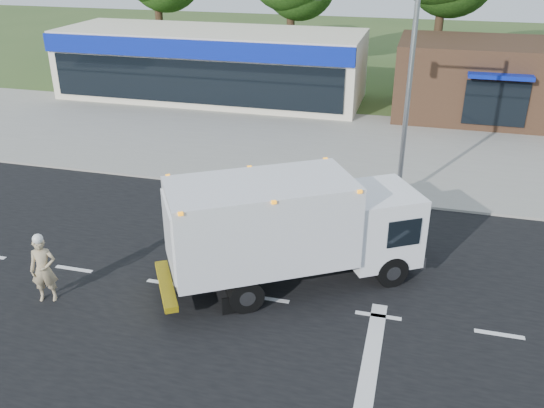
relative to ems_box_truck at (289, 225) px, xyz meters
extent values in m
plane|color=#385123|center=(-0.36, -0.95, -1.86)|extent=(120.00, 120.00, 0.00)
cube|color=black|center=(-0.36, -0.95, -1.86)|extent=(60.00, 14.00, 0.02)
cube|color=gray|center=(-0.36, 7.25, -1.80)|extent=(60.00, 2.40, 0.12)
cube|color=gray|center=(-0.36, 13.05, -1.85)|extent=(60.00, 9.00, 0.02)
cube|color=silver|center=(-6.36, -0.95, -1.85)|extent=(1.20, 0.15, 0.01)
cube|color=silver|center=(-3.36, -0.95, -1.85)|extent=(1.20, 0.15, 0.01)
cube|color=silver|center=(-0.36, -0.95, -1.85)|extent=(1.20, 0.15, 0.01)
cube|color=silver|center=(2.64, -0.95, -1.85)|extent=(1.20, 0.15, 0.01)
cube|color=silver|center=(5.64, -0.95, -1.85)|extent=(1.20, 0.15, 0.01)
cube|color=silver|center=(2.64, -3.95, -1.85)|extent=(0.40, 7.00, 0.01)
cube|color=black|center=(-0.68, -0.41, -1.18)|extent=(4.71, 3.39, 0.34)
cube|color=white|center=(2.30, 1.39, -0.34)|extent=(2.77, 2.82, 2.06)
cube|color=black|center=(3.10, 1.88, -0.14)|extent=(1.09, 1.67, 0.88)
cube|color=white|center=(-0.68, -0.41, 0.20)|extent=(5.42, 4.56, 2.31)
cube|color=silver|center=(-2.80, -1.70, 0.15)|extent=(1.07, 1.71, 1.87)
cube|color=yellow|center=(-2.95, -1.79, -1.32)|extent=(1.52, 2.19, 0.18)
cube|color=orange|center=(-0.68, -0.41, 1.33)|extent=(5.27, 4.49, 0.08)
cylinder|color=black|center=(1.86, 2.22, -1.39)|extent=(0.96, 0.74, 0.94)
cylinder|color=black|center=(2.83, 0.62, -1.39)|extent=(0.96, 0.74, 0.94)
cylinder|color=black|center=(-1.78, 0.07, -1.39)|extent=(0.96, 0.74, 0.94)
cylinder|color=black|center=(-0.76, -1.61, -1.39)|extent=(0.96, 0.74, 0.94)
imported|color=tan|center=(-6.14, -2.49, -0.91)|extent=(0.81, 0.67, 1.91)
sphere|color=white|center=(-6.14, -2.49, 0.02)|extent=(0.28, 0.28, 0.28)
cube|color=beige|center=(-9.36, 19.05, 0.14)|extent=(18.00, 6.00, 4.00)
cube|color=#081C98|center=(-9.36, 16.00, 1.54)|extent=(18.00, 0.30, 1.00)
cube|color=black|center=(-9.36, 16.00, -0.26)|extent=(17.00, 0.12, 2.40)
cube|color=#382316|center=(6.64, 19.05, 0.14)|extent=(10.00, 6.00, 4.00)
cube|color=#081C98|center=(6.64, 15.95, 1.04)|extent=(3.00, 1.20, 0.20)
cube|color=black|center=(6.64, 16.00, -0.36)|extent=(3.00, 0.12, 2.20)
cylinder|color=gray|center=(2.64, 6.65, 2.14)|extent=(0.18, 0.18, 8.00)
cylinder|color=#332114|center=(-16.36, 27.05, 1.81)|extent=(0.56, 0.56, 7.35)
cylinder|color=#332114|center=(-6.36, 27.05, 1.57)|extent=(0.56, 0.56, 6.86)
cylinder|color=#332114|center=(3.64, 27.05, 2.06)|extent=(0.56, 0.56, 7.84)
camera|label=1|loc=(3.14, -13.62, 7.21)|focal=38.00mm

